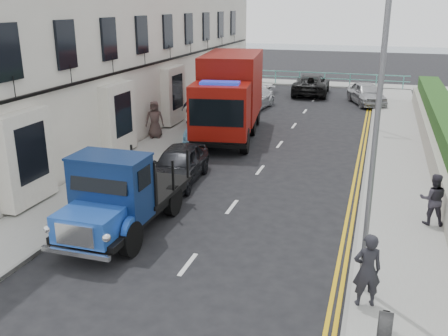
# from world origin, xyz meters

# --- Properties ---
(ground) EXTENTS (120.00, 120.00, 0.00)m
(ground) POSITION_xyz_m (0.00, 0.00, 0.00)
(ground) COLOR black
(ground) RESTS_ON ground
(pavement_west) EXTENTS (2.40, 38.00, 0.12)m
(pavement_west) POSITION_xyz_m (-5.20, 9.00, 0.06)
(pavement_west) COLOR gray
(pavement_west) RESTS_ON ground
(pavement_east) EXTENTS (2.60, 38.00, 0.12)m
(pavement_east) POSITION_xyz_m (5.30, 9.00, 0.06)
(pavement_east) COLOR gray
(pavement_east) RESTS_ON ground
(promenade) EXTENTS (30.00, 2.50, 0.12)m
(promenade) POSITION_xyz_m (0.00, 29.00, 0.06)
(promenade) COLOR gray
(promenade) RESTS_ON ground
(sea_plane) EXTENTS (120.00, 120.00, 0.00)m
(sea_plane) POSITION_xyz_m (0.00, 60.00, 0.00)
(sea_plane) COLOR slate
(sea_plane) RESTS_ON ground
(garden_east) EXTENTS (1.45, 28.00, 1.75)m
(garden_east) POSITION_xyz_m (7.21, 9.00, 0.90)
(garden_east) COLOR #B2AD9E
(garden_east) RESTS_ON ground
(seafront_railing) EXTENTS (13.00, 0.08, 1.11)m
(seafront_railing) POSITION_xyz_m (0.00, 28.20, 0.58)
(seafront_railing) COLOR #59B2A5
(seafront_railing) RESTS_ON ground
(lamp_near) EXTENTS (1.23, 0.18, 7.00)m
(lamp_near) POSITION_xyz_m (4.18, -2.00, 4.00)
(lamp_near) COLOR slate
(lamp_near) RESTS_ON ground
(lamp_mid) EXTENTS (1.23, 0.18, 7.00)m
(lamp_mid) POSITION_xyz_m (4.18, 14.00, 4.00)
(lamp_mid) COLOR slate
(lamp_mid) RESTS_ON ground
(lamp_far) EXTENTS (1.23, 0.18, 7.00)m
(lamp_far) POSITION_xyz_m (4.18, 24.00, 4.00)
(lamp_far) COLOR slate
(lamp_far) RESTS_ON ground
(bedford_lorry) EXTENTS (2.13, 5.23, 2.45)m
(bedford_lorry) POSITION_xyz_m (-2.50, -1.12, 1.13)
(bedford_lorry) COLOR black
(bedford_lorry) RESTS_ON ground
(red_lorry) EXTENTS (3.71, 7.96, 4.01)m
(red_lorry) POSITION_xyz_m (-2.77, 10.97, 2.14)
(red_lorry) COLOR black
(red_lorry) RESTS_ON ground
(parked_car_front) EXTENTS (1.95, 4.13, 1.37)m
(parked_car_front) POSITION_xyz_m (-2.60, 3.76, 0.68)
(parked_car_front) COLOR black
(parked_car_front) RESTS_ON ground
(parked_car_mid) EXTENTS (1.87, 4.06, 1.29)m
(parked_car_mid) POSITION_xyz_m (-3.60, 9.70, 0.64)
(parked_car_mid) COLOR #66ACDA
(parked_car_mid) RESTS_ON ground
(parked_car_rear) EXTENTS (2.28, 4.52, 1.26)m
(parked_car_rear) POSITION_xyz_m (-3.28, 17.83, 0.63)
(parked_car_rear) COLOR silver
(parked_car_rear) RESTS_ON ground
(seafront_car_left) EXTENTS (2.71, 5.40, 1.47)m
(seafront_car_left) POSITION_xyz_m (-0.50, 24.15, 0.73)
(seafront_car_left) COLOR black
(seafront_car_left) RESTS_ON ground
(seafront_car_right) EXTENTS (3.07, 4.58, 1.45)m
(seafront_car_right) POSITION_xyz_m (3.50, 21.48, 0.72)
(seafront_car_right) COLOR #A3A5A8
(seafront_car_right) RESTS_ON ground
(pedestrian_east_near) EXTENTS (0.71, 0.58, 1.69)m
(pedestrian_east_near) POSITION_xyz_m (4.40, -2.67, 0.97)
(pedestrian_east_near) COLOR #222227
(pedestrian_east_near) RESTS_ON pavement_east
(pedestrian_east_far) EXTENTS (0.79, 0.63, 1.57)m
(pedestrian_east_far) POSITION_xyz_m (6.10, 2.27, 0.91)
(pedestrian_east_far) COLOR #312D38
(pedestrian_east_far) RESTS_ON pavement_east
(pedestrian_west_near) EXTENTS (0.93, 0.89, 1.55)m
(pedestrian_west_near) POSITION_xyz_m (-5.47, 12.39, 0.90)
(pedestrian_west_near) COLOR #1C2233
(pedestrian_west_near) RESTS_ON pavement_west
(pedestrian_west_far) EXTENTS (1.02, 0.83, 1.80)m
(pedestrian_west_far) POSITION_xyz_m (-6.00, 9.03, 1.02)
(pedestrian_west_far) COLOR #463532
(pedestrian_west_far) RESTS_ON pavement_west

